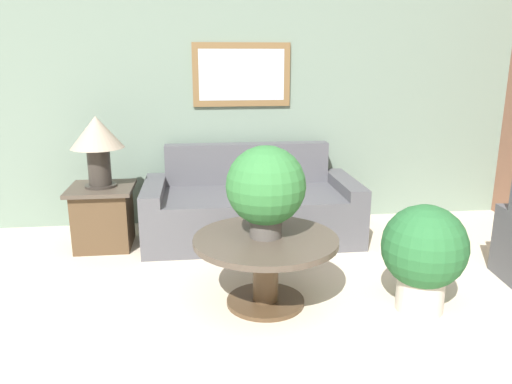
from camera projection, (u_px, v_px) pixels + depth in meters
wall_back at (274, 92)px, 4.95m from camera, size 6.88×0.09×2.60m
couch_main at (251, 209)px, 4.65m from camera, size 1.95×0.92×0.83m
coffee_table at (266, 256)px, 3.35m from camera, size 0.97×0.97×0.48m
side_table at (103, 216)px, 4.42m from camera, size 0.55×0.55×0.55m
table_lamp at (97, 139)px, 4.24m from camera, size 0.45×0.45×0.61m
potted_plant_on_table at (266, 187)px, 3.24m from camera, size 0.52×0.52×0.61m
potted_plant_floor at (424, 252)px, 3.25m from camera, size 0.56×0.56×0.73m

